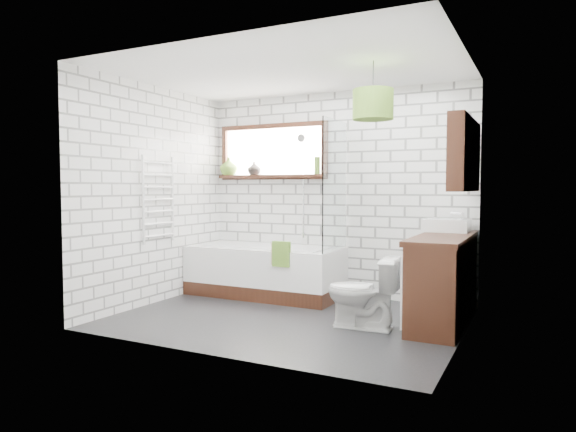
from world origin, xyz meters
The scene contains 22 objects.
floor centered at (0.00, 0.00, -0.01)m, with size 3.40×2.60×0.01m, color black.
ceiling centered at (0.00, 0.00, 2.50)m, with size 3.40×2.60×0.01m, color white.
wall_back centered at (0.00, 1.30, 1.25)m, with size 3.40×0.01×2.50m, color white.
wall_front centered at (0.00, -1.30, 1.25)m, with size 3.40×0.01×2.50m, color white.
wall_left centered at (-1.70, 0.00, 1.25)m, with size 0.01×2.60×2.50m, color white.
wall_right centered at (1.70, 0.00, 1.25)m, with size 0.01×2.60×2.50m, color white.
window centered at (-0.85, 1.26, 1.80)m, with size 1.52×0.16×0.68m, color black.
towel_radiator centered at (-1.66, 0.00, 1.20)m, with size 0.06×0.52×1.00m, color white.
mirror_cabinet centered at (1.62, 0.60, 1.65)m, with size 0.16×1.20×0.70m, color black.
shower_riser centered at (-0.40, 1.26, 1.35)m, with size 0.02×0.02×1.30m, color silver.
bathtub centered at (-0.75, 0.89, 0.30)m, with size 1.88×0.83×0.61m, color white.
shower_screen centered at (0.17, 0.89, 1.36)m, with size 0.02×0.72×1.50m, color white.
towel_green centered at (-0.31, 0.47, 0.59)m, with size 0.21×0.06×0.29m, color #527C25.
towel_beige centered at (-0.33, 0.47, 0.59)m, with size 0.19×0.05×0.25m, color tan.
vanity centered at (1.46, 0.53, 0.43)m, with size 0.49×1.51×0.87m, color black.
basin centered at (1.40, 1.03, 0.93)m, with size 0.46×0.40×0.13m, color white.
tap centered at (1.56, 1.03, 0.99)m, with size 0.03×0.03×0.15m, color silver.
toilet centered at (0.80, 0.00, 0.34)m, with size 0.67×0.38×0.69m, color white.
vase_olive centered at (-1.50, 1.23, 1.60)m, with size 0.23×0.23×0.24m, color #598127.
vase_dark centered at (-1.10, 1.23, 1.57)m, with size 0.17×0.17×0.18m, color black.
bottle centered at (-0.20, 1.23, 1.59)m, with size 0.07×0.07×0.22m, color #598127.
pendant centered at (0.89, -0.01, 2.10)m, with size 0.38×0.38×0.28m, color #527C25.
Camera 1 is at (2.32, -4.62, 1.34)m, focal length 32.00 mm.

